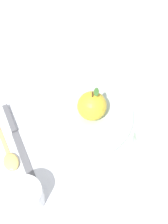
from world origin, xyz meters
The scene contains 7 objects.
ground_plane centered at (0.00, 0.00, 0.00)m, with size 2.40×2.40×0.00m, color silver.
dinner_plate centered at (0.03, -0.01, 0.01)m, with size 0.25×0.25×0.02m.
apple centered at (0.04, -0.03, 0.05)m, with size 0.07×0.07×0.09m.
side_bowl centered at (0.15, -0.17, 0.03)m, with size 0.12×0.12×0.04m.
cup centered at (-0.18, -0.15, 0.03)m, with size 0.07×0.07×0.06m.
knife centered at (-0.15, 0.02, 0.00)m, with size 0.02×0.22×0.01m.
spoon centered at (-0.18, -0.04, 0.01)m, with size 0.03×0.16×0.01m.
Camera 1 is at (-0.15, -0.35, 0.56)m, focal length 41.63 mm.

